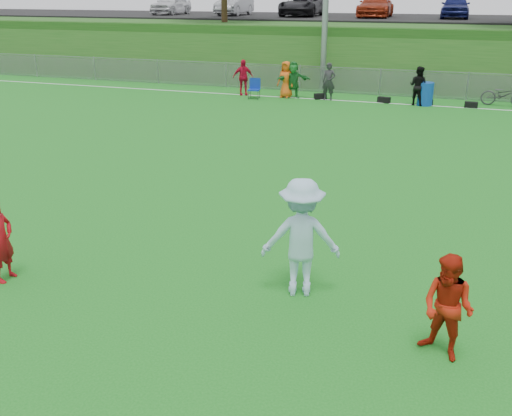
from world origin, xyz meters
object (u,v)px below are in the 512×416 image
at_px(player_red_center, 448,308).
at_px(recycling_bin, 425,94).
at_px(player_red_left, 1,240).
at_px(player_blue, 301,238).
at_px(bicycle, 504,95).

bearing_deg(player_red_center, recycling_bin, 122.62).
bearing_deg(player_red_left, player_red_center, -91.36).
relative_size(player_red_left, player_red_center, 0.98).
bearing_deg(recycling_bin, player_red_left, -107.62).
xyz_separation_m(player_red_center, player_blue, (-2.35, 1.11, 0.24)).
xyz_separation_m(recycling_bin, bicycle, (3.29, 0.94, -0.01)).
height_order(player_red_left, player_red_center, player_red_center).
relative_size(recycling_bin, bicycle, 0.53).
relative_size(player_red_left, player_blue, 0.74).
xyz_separation_m(player_red_left, player_blue, (5.05, 1.20, 0.26)).
bearing_deg(player_red_center, player_red_left, -150.50).
height_order(player_red_left, player_blue, player_blue).
bearing_deg(player_red_left, player_blue, -78.68).
bearing_deg(bicycle, recycling_bin, 112.03).
xyz_separation_m(player_blue, bicycle, (4.36, 19.01, -0.51)).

